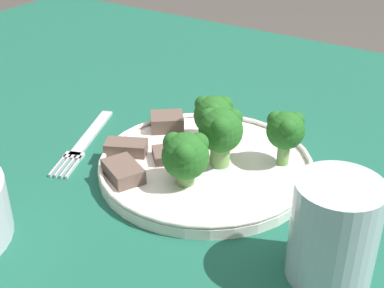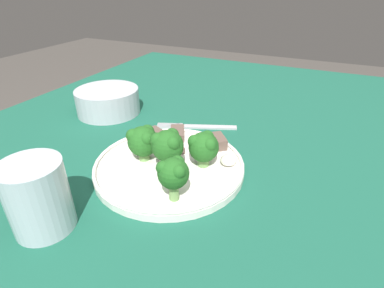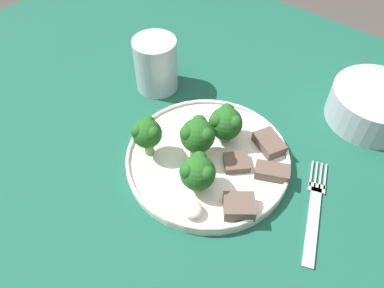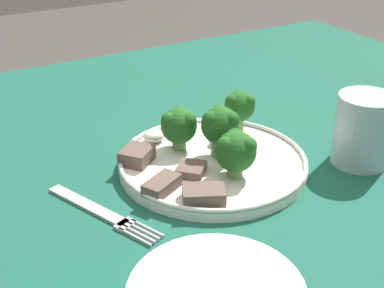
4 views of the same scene
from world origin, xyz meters
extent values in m
cube|color=#195642|center=(0.00, 0.00, 0.71)|extent=(1.40, 1.02, 0.03)
cylinder|color=brown|center=(0.64, -0.45, 0.35)|extent=(0.06, 0.06, 0.69)
cylinder|color=brown|center=(0.64, 0.45, 0.35)|extent=(0.06, 0.06, 0.69)
cylinder|color=white|center=(-0.06, 0.01, 0.73)|extent=(0.25, 0.25, 0.01)
torus|color=white|center=(-0.06, 0.01, 0.74)|extent=(0.25, 0.25, 0.01)
cube|color=#B2B2B7|center=(0.12, 0.02, 0.72)|extent=(0.06, 0.12, 0.00)
cube|color=#B2B2B7|center=(0.10, 0.07, 0.72)|extent=(0.03, 0.02, 0.00)
cube|color=#B2B2B7|center=(0.10, 0.10, 0.72)|extent=(0.02, 0.05, 0.00)
cube|color=#B2B2B7|center=(0.09, 0.10, 0.72)|extent=(0.02, 0.05, 0.00)
cube|color=#B2B2B7|center=(0.09, 0.09, 0.72)|extent=(0.02, 0.05, 0.00)
cube|color=#B2B2B7|center=(0.08, 0.09, 0.72)|extent=(0.02, 0.05, 0.00)
cylinder|color=#B7BCC6|center=(0.10, 0.26, 0.75)|extent=(0.15, 0.15, 0.06)
cylinder|color=silver|center=(0.10, 0.26, 0.75)|extent=(0.12, 0.12, 0.04)
cylinder|color=#B2C1CC|center=(-0.24, 0.10, 0.77)|extent=(0.08, 0.08, 0.10)
cylinder|color=silver|center=(-0.24, 0.10, 0.75)|extent=(0.06, 0.06, 0.05)
cylinder|color=#709E56|center=(-0.07, 0.01, 0.75)|extent=(0.02, 0.02, 0.03)
sphere|color=#215B1E|center=(-0.07, 0.01, 0.78)|extent=(0.05, 0.05, 0.05)
sphere|color=#215B1E|center=(-0.06, 0.01, 0.79)|extent=(0.02, 0.02, 0.02)
sphere|color=#215B1E|center=(-0.08, 0.02, 0.79)|extent=(0.02, 0.02, 0.02)
sphere|color=#215B1E|center=(-0.08, -0.01, 0.79)|extent=(0.02, 0.02, 0.02)
cylinder|color=#709E56|center=(-0.03, -0.04, 0.74)|extent=(0.02, 0.02, 0.02)
sphere|color=#215B1E|center=(-0.03, -0.04, 0.77)|extent=(0.05, 0.05, 0.05)
sphere|color=#215B1E|center=(-0.02, -0.04, 0.78)|extent=(0.02, 0.02, 0.02)
sphere|color=#215B1E|center=(-0.04, -0.03, 0.78)|extent=(0.02, 0.02, 0.02)
sphere|color=#215B1E|center=(-0.04, -0.05, 0.78)|extent=(0.02, 0.02, 0.02)
cylinder|color=#709E56|center=(-0.06, 0.06, 0.74)|extent=(0.02, 0.02, 0.02)
sphere|color=#215B1E|center=(-0.06, 0.06, 0.77)|extent=(0.05, 0.05, 0.05)
sphere|color=#215B1E|center=(-0.04, 0.06, 0.78)|extent=(0.02, 0.02, 0.02)
sphere|color=#215B1E|center=(-0.07, 0.07, 0.78)|extent=(0.02, 0.02, 0.02)
sphere|color=#215B1E|center=(-0.07, 0.05, 0.78)|extent=(0.02, 0.02, 0.02)
cylinder|color=#709E56|center=(-0.13, -0.04, 0.75)|extent=(0.01, 0.01, 0.03)
sphere|color=#215B1E|center=(-0.13, -0.04, 0.78)|extent=(0.04, 0.04, 0.04)
sphere|color=#215B1E|center=(-0.12, -0.04, 0.79)|extent=(0.02, 0.02, 0.02)
sphere|color=#215B1E|center=(-0.14, -0.02, 0.79)|extent=(0.02, 0.02, 0.02)
sphere|color=#215B1E|center=(-0.14, -0.05, 0.79)|extent=(0.02, 0.02, 0.02)
cube|color=brown|center=(-0.01, 0.03, 0.74)|extent=(0.05, 0.05, 0.01)
cube|color=brown|center=(0.03, -0.03, 0.74)|extent=(0.05, 0.05, 0.02)
cube|color=brown|center=(0.04, 0.05, 0.74)|extent=(0.06, 0.05, 0.02)
cube|color=brown|center=(0.01, 0.09, 0.74)|extent=(0.06, 0.05, 0.02)
ellipsoid|color=silver|center=(-0.01, -0.08, 0.74)|extent=(0.03, 0.03, 0.02)
camera|label=1|loc=(-0.33, 0.47, 1.06)|focal=50.00mm
camera|label=2|loc=(-0.42, -0.20, 1.01)|focal=28.00mm
camera|label=3|loc=(0.15, -0.28, 1.18)|focal=35.00mm
camera|label=4|loc=(0.28, 0.53, 1.08)|focal=50.00mm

